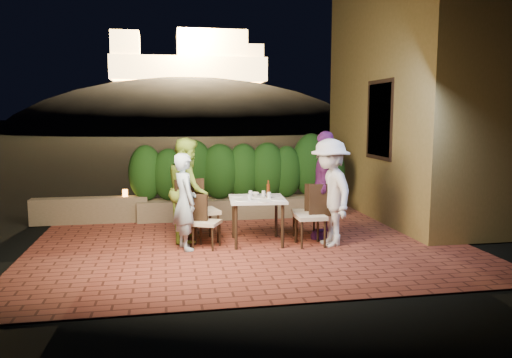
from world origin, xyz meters
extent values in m
plane|color=black|center=(0.00, 0.00, -0.02)|extent=(400.00, 400.00, 0.00)
cube|color=brown|center=(0.00, 0.50, -0.07)|extent=(7.00, 6.00, 0.15)
cube|color=olive|center=(3.60, 2.00, 2.50)|extent=(1.60, 5.00, 5.00)
cube|color=black|center=(2.82, 1.50, 2.00)|extent=(0.08, 1.00, 1.40)
cube|color=black|center=(2.81, 1.50, 2.00)|extent=(0.06, 1.15, 1.55)
cube|color=#706247|center=(0.20, 2.30, 0.20)|extent=(4.20, 0.55, 0.40)
cube|color=#706247|center=(-2.80, 2.30, 0.25)|extent=(2.20, 0.30, 0.50)
ellipsoid|color=black|center=(2.00, 60.00, -4.00)|extent=(52.00, 40.00, 22.00)
cylinder|color=white|center=(-0.15, 0.01, 0.76)|extent=(0.22, 0.22, 0.01)
cylinder|color=white|center=(-0.17, 0.43, 0.76)|extent=(0.20, 0.20, 0.01)
cylinder|color=white|center=(0.41, -0.02, 0.76)|extent=(0.22, 0.22, 0.01)
cylinder|color=white|center=(0.47, 0.43, 0.76)|extent=(0.20, 0.20, 0.01)
cylinder|color=white|center=(0.16, 0.24, 0.76)|extent=(0.19, 0.19, 0.01)
cylinder|color=white|center=(0.19, -0.15, 0.76)|extent=(0.21, 0.21, 0.01)
cylinder|color=silver|center=(-0.03, 0.04, 0.80)|extent=(0.06, 0.06, 0.10)
cylinder|color=silver|center=(0.05, 0.38, 0.80)|extent=(0.06, 0.06, 0.10)
cylinder|color=silver|center=(0.31, 0.12, 0.80)|extent=(0.06, 0.06, 0.11)
cylinder|color=silver|center=(0.26, 0.32, 0.80)|extent=(0.06, 0.06, 0.10)
imported|color=white|center=(0.12, 0.48, 0.77)|extent=(0.21, 0.21, 0.05)
imported|color=#A2BED1|center=(-1.05, 0.03, 0.76)|extent=(0.50, 0.63, 1.52)
imported|color=#91BC3A|center=(-0.97, 0.59, 0.86)|extent=(0.67, 0.85, 1.72)
imported|color=silver|center=(1.25, -0.14, 0.86)|extent=(0.80, 1.19, 1.72)
imported|color=#63236B|center=(1.33, 0.36, 0.92)|extent=(0.82, 1.16, 1.83)
cylinder|color=orange|center=(-2.13, 2.30, 0.57)|extent=(0.10, 0.10, 0.14)
camera|label=1|loc=(-1.33, -7.68, 2.10)|focal=35.00mm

